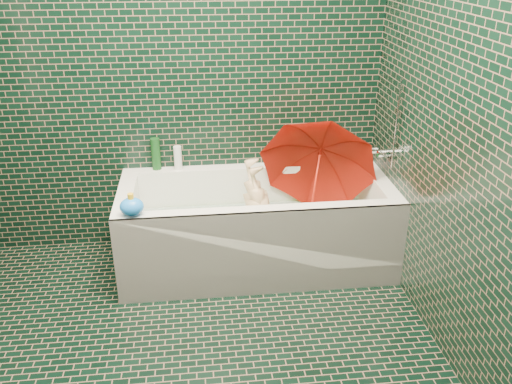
{
  "coord_description": "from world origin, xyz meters",
  "views": [
    {
      "loc": [
        0.1,
        -2.01,
        1.93
      ],
      "look_at": [
        0.42,
        0.82,
        0.6
      ],
      "focal_mm": 38.0,
      "sensor_mm": 36.0,
      "label": 1
    }
  ],
  "objects": [
    {
      "name": "floor",
      "position": [
        0.0,
        0.0,
        0.0
      ],
      "size": [
        2.8,
        2.8,
        0.0
      ],
      "primitive_type": "plane",
      "color": "black",
      "rests_on": "ground"
    },
    {
      "name": "wall_back",
      "position": [
        0.0,
        1.4,
        1.25
      ],
      "size": [
        2.8,
        0.0,
        2.8
      ],
      "primitive_type": "plane",
      "rotation": [
        1.57,
        0.0,
        0.0
      ],
      "color": "black",
      "rests_on": "floor"
    },
    {
      "name": "wall_right",
      "position": [
        1.3,
        0.0,
        1.25
      ],
      "size": [
        0.0,
        2.8,
        2.8
      ],
      "primitive_type": "plane",
      "rotation": [
        1.57,
        0.0,
        -1.57
      ],
      "color": "black",
      "rests_on": "floor"
    },
    {
      "name": "bathtub",
      "position": [
        0.45,
        1.01,
        0.21
      ],
      "size": [
        1.7,
        0.75,
        0.55
      ],
      "color": "white",
      "rests_on": "floor"
    },
    {
      "name": "bath_mat",
      "position": [
        0.45,
        1.02,
        0.16
      ],
      "size": [
        1.35,
        0.47,
        0.01
      ],
      "primitive_type": "cube",
      "color": "#39D32A",
      "rests_on": "bathtub"
    },
    {
      "name": "water",
      "position": [
        0.45,
        1.02,
        0.3
      ],
      "size": [
        1.48,
        0.53,
        0.0
      ],
      "primitive_type": "cube",
      "color": "silver",
      "rests_on": "bathtub"
    },
    {
      "name": "faucet",
      "position": [
        1.26,
        1.02,
        0.77
      ],
      "size": [
        0.18,
        0.19,
        0.55
      ],
      "color": "silver",
      "rests_on": "wall_right"
    },
    {
      "name": "child",
      "position": [
        0.49,
        1.02,
        0.31
      ],
      "size": [
        0.81,
        0.3,
        0.32
      ],
      "primitive_type": "imported",
      "rotation": [
        -1.4,
        0.0,
        -1.55
      ],
      "color": "tan",
      "rests_on": "bathtub"
    },
    {
      "name": "umbrella",
      "position": [
        0.82,
        1.0,
        0.59
      ],
      "size": [
        1.03,
        1.06,
        0.94
      ],
      "primitive_type": "imported",
      "rotation": [
        0.37,
        -0.17,
        -0.38
      ],
      "color": "red",
      "rests_on": "bathtub"
    },
    {
      "name": "soap_bottle_a",
      "position": [
        1.22,
        1.34,
        0.55
      ],
      "size": [
        0.14,
        0.14,
        0.27
      ],
      "primitive_type": "imported",
      "rotation": [
        0.0,
        0.0,
        -0.34
      ],
      "color": "white",
      "rests_on": "bathtub"
    },
    {
      "name": "soap_bottle_b",
      "position": [
        1.18,
        1.37,
        0.55
      ],
      "size": [
        0.09,
        0.09,
        0.19
      ],
      "primitive_type": "imported",
      "rotation": [
        0.0,
        0.0,
        -0.02
      ],
      "color": "#411F76",
      "rests_on": "bathtub"
    },
    {
      "name": "soap_bottle_c",
      "position": [
        1.11,
        1.35,
        0.55
      ],
      "size": [
        0.16,
        0.16,
        0.16
      ],
      "primitive_type": "imported",
      "rotation": [
        0.0,
        0.0,
        -0.29
      ],
      "color": "#124017",
      "rests_on": "bathtub"
    },
    {
      "name": "bottle_right_tall",
      "position": [
        1.0,
        1.35,
        0.66
      ],
      "size": [
        0.07,
        0.07,
        0.21
      ],
      "primitive_type": "cylinder",
      "rotation": [
        0.0,
        0.0,
        0.27
      ],
      "color": "#124017",
      "rests_on": "bathtub"
    },
    {
      "name": "bottle_right_pump",
      "position": [
        1.2,
        1.31,
        0.63
      ],
      "size": [
        0.05,
        0.05,
        0.16
      ],
      "primitive_type": "cylinder",
      "rotation": [
        0.0,
        0.0,
        -0.09
      ],
      "color": "silver",
      "rests_on": "bathtub"
    },
    {
      "name": "bottle_left_tall",
      "position": [
        -0.18,
        1.37,
        0.66
      ],
      "size": [
        0.06,
        0.06,
        0.21
      ],
      "primitive_type": "cylinder",
      "rotation": [
        0.0,
        0.0,
        0.04
      ],
      "color": "#124017",
      "rests_on": "bathtub"
    },
    {
      "name": "bottle_left_short",
      "position": [
        -0.03,
        1.34,
        0.63
      ],
      "size": [
        0.06,
        0.06,
        0.16
      ],
      "primitive_type": "cylinder",
      "rotation": [
        0.0,
        0.0,
        0.26
      ],
      "color": "white",
      "rests_on": "bathtub"
    },
    {
      "name": "rubber_duck",
      "position": [
        0.91,
        1.36,
        0.59
      ],
      "size": [
        0.11,
        0.09,
        0.08
      ],
      "rotation": [
        0.0,
        0.0,
        -0.39
      ],
      "color": "yellow",
      "rests_on": "bathtub"
    },
    {
      "name": "bath_toy",
      "position": [
        -0.28,
        0.7,
        0.61
      ],
      "size": [
        0.15,
        0.13,
        0.13
      ],
      "rotation": [
        0.0,
        0.0,
        -0.18
      ],
      "color": "#1B7AF9",
      "rests_on": "bathtub"
    }
  ]
}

